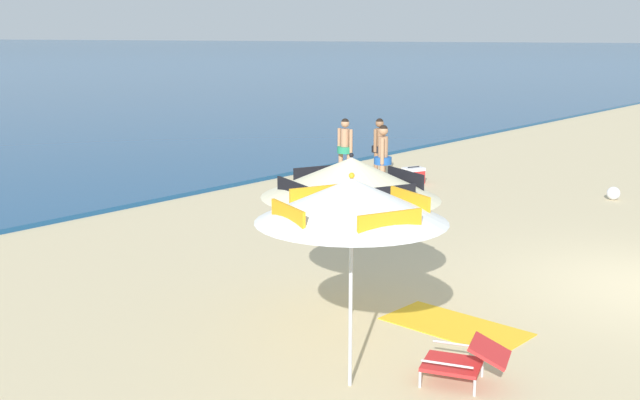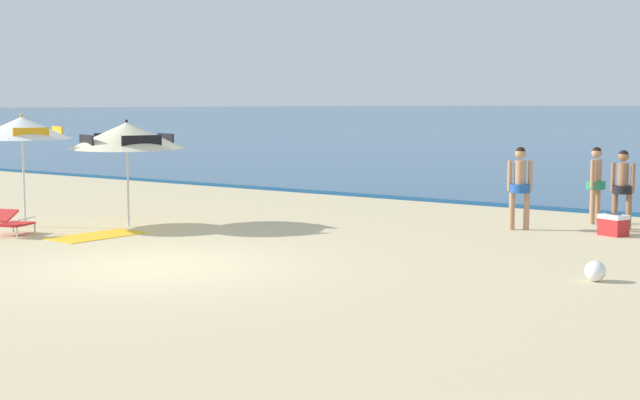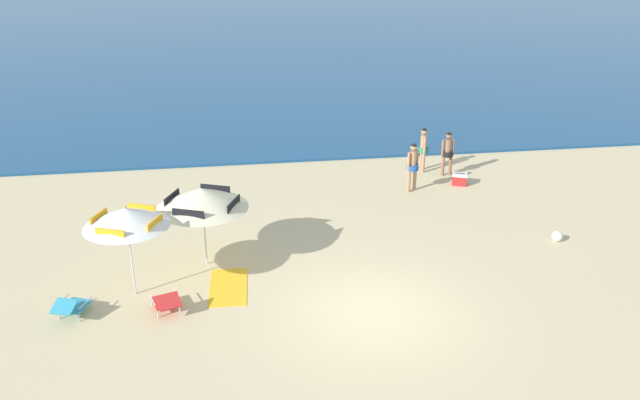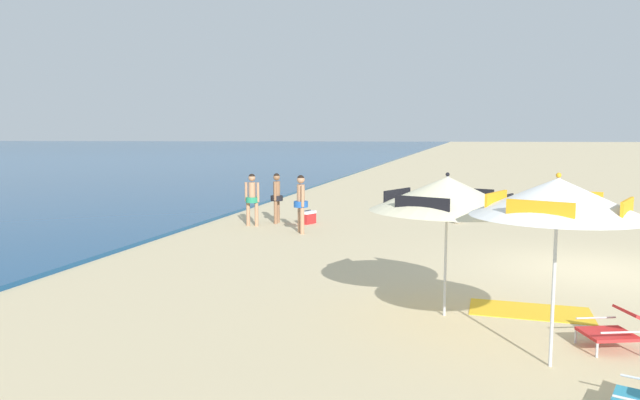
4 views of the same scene
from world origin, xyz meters
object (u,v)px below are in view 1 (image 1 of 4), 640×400
Objects in this scene: beach_umbrella_striped_second at (351,178)px; beach_ball at (613,193)px; beach_towel at (455,326)px; person_standing_beside at (345,145)px; person_standing_near_shore at (383,155)px; person_wading_in at (379,144)px; lounge_chair_beside_umbrella at (465,360)px; cooler_box at (413,175)px; beach_umbrella_striped_main at (351,200)px.

beach_ball is (9.63, -0.10, -1.70)m from beach_umbrella_striped_second.
person_standing_beside is at bearing 45.78° from beach_towel.
person_standing_near_shore is at bearing 41.56° from beach_towel.
beach_ball is at bearing -76.41° from person_wading_in.
cooler_box is at bearing 35.53° from lounge_chair_beside_umbrella.
beach_umbrella_striped_main is 2.11m from lounge_chair_beside_umbrella.
person_standing_near_shore reaches higher than person_standing_beside.
beach_umbrella_striped_second reaches higher than beach_towel.
beach_umbrella_striped_main is at bearing -146.13° from person_wading_in.
beach_umbrella_striped_main is 1.76× the size of person_wading_in.
person_standing_beside is 1.88m from cooler_box.
beach_umbrella_striped_main reaches higher than lounge_chair_beside_umbrella.
beach_towel is at bearing -0.38° from beach_umbrella_striped_main.
beach_towel is (-9.10, -1.18, -0.14)m from beach_ball.
beach_umbrella_striped_main is 0.85× the size of beach_umbrella_striped_second.
person_standing_beside is at bearing 142.69° from person_wading_in.
person_standing_beside is 1.01× the size of person_wading_in.
person_standing_near_shore is 5.25m from beach_ball.
person_standing_beside is 6.45m from beach_ball.
beach_umbrella_striped_main is 11.78m from person_standing_beside.
beach_ball is at bearing 11.22° from lounge_chair_beside_umbrella.
person_wading_in is at bearing 103.59° from beach_ball.
beach_ball is at bearing 5.90° from beach_umbrella_striped_main.
beach_ball is (1.33, -5.52, -0.77)m from person_wading_in.
person_standing_near_shore is 5.56× the size of beach_ball.
beach_towel is (-7.91, -5.74, -0.20)m from cooler_box.
person_wading_in is (8.30, 5.41, -0.94)m from beach_umbrella_striped_second.
beach_umbrella_striped_main is 2.10m from beach_umbrella_striped_second.
lounge_chair_beside_umbrella is (0.80, -0.92, -1.73)m from beach_umbrella_striped_main.
person_wading_in is (1.63, 1.25, -0.04)m from person_standing_near_shore.
person_standing_near_shore is at bearing 33.10° from beach_umbrella_striped_main.
lounge_chair_beside_umbrella reaches higher than cooler_box.
beach_umbrella_striped_main reaches higher than beach_umbrella_striped_second.
person_standing_near_shore is 0.91× the size of beach_towel.
person_wading_in is (9.96, 6.68, -1.09)m from beach_umbrella_striped_main.
person_standing_beside is (8.44, 8.15, 0.65)m from lounge_chair_beside_umbrella.
lounge_chair_beside_umbrella is 11.92m from person_wading_in.
beach_umbrella_striped_second reaches higher than person_standing_near_shore.
person_standing_near_shore is at bearing 31.96° from beach_umbrella_striped_second.
beach_umbrella_striped_second is 1.81× the size of beach_towel.
beach_umbrella_striped_second is 1.99× the size of person_standing_near_shore.
beach_towel is at bearing -138.44° from person_standing_near_shore.
person_standing_beside is at bearing 63.21° from person_standing_near_shore.
lounge_chair_beside_umbrella is 0.64× the size of person_wading_in.
beach_umbrella_striped_second is 2.31m from beach_towel.
person_wading_in is at bearing 40.76° from beach_towel.
lounge_chair_beside_umbrella is 0.56× the size of beach_towel.
person_standing_beside is (9.24, 7.23, -1.08)m from beach_umbrella_striped_main.
lounge_chair_beside_umbrella is 10.70m from beach_ball.
person_standing_near_shore is 1.03× the size of person_standing_beside.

